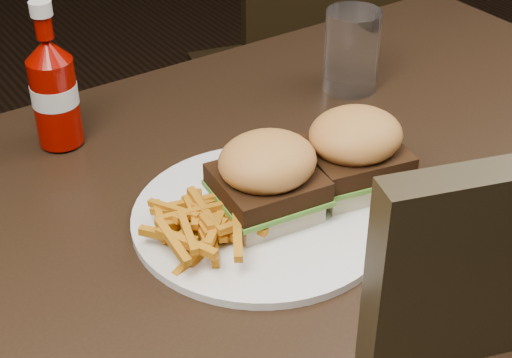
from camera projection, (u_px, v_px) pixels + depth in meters
dining_table at (305, 219)px, 0.90m from camera, size 1.20×0.80×0.04m
chair_far at (297, 82)px, 1.83m from camera, size 0.50×0.50×0.04m
plate at (261, 217)px, 0.86m from camera, size 0.28×0.28×0.01m
sandwich_half_a at (267, 204)px, 0.85m from camera, size 0.11×0.10×0.02m
sandwich_half_b at (352, 177)px, 0.90m from camera, size 0.11×0.11×0.02m
fries_pile at (201, 218)px, 0.81m from camera, size 0.12×0.12×0.04m
ketchup_bottle at (56, 102)px, 0.96m from camera, size 0.06×0.06×0.11m
tumbler at (351, 52)px, 1.09m from camera, size 0.10×0.10×0.12m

